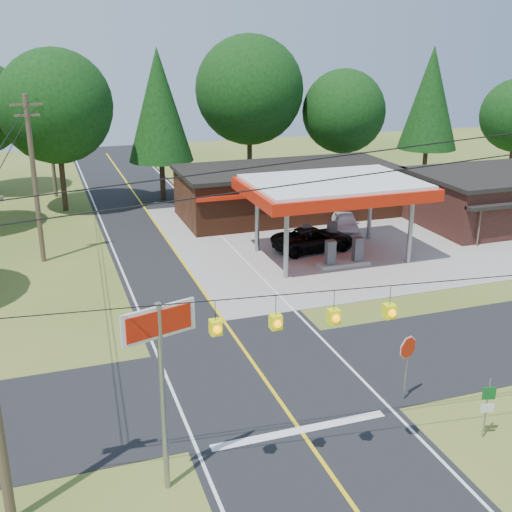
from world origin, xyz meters
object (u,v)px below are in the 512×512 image
object	(u,v)px
gas_canopy	(333,190)
big_stop_sign	(161,357)
octagonal_stop_sign	(408,353)
sedan_car	(346,224)
suv_car	(314,239)

from	to	relation	value
gas_canopy	big_stop_sign	distance (m)	22.81
gas_canopy	octagonal_stop_sign	distance (m)	16.79
octagonal_stop_sign	sedan_car	bearing A→B (deg)	69.46
octagonal_stop_sign	gas_canopy	bearing A→B (deg)	74.31
sedan_car	octagonal_stop_sign	xyz separation A→B (m)	(-7.50, -20.01, 1.27)
gas_canopy	sedan_car	xyz separation A→B (m)	(3.00, 4.00, -3.53)
suv_car	octagonal_stop_sign	xyz separation A→B (m)	(-4.00, -17.51, 1.26)
gas_canopy	suv_car	bearing A→B (deg)	108.43
suv_car	sedan_car	bearing A→B (deg)	-58.51
suv_car	big_stop_sign	distance (m)	24.02
gas_canopy	suv_car	world-z (taller)	gas_canopy
gas_canopy	octagonal_stop_sign	world-z (taller)	gas_canopy
gas_canopy	big_stop_sign	world-z (taller)	big_stop_sign
suv_car	octagonal_stop_sign	distance (m)	18.01
octagonal_stop_sign	suv_car	bearing A→B (deg)	77.14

